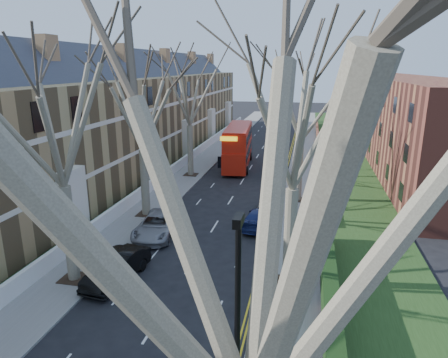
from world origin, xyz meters
The scene contains 19 objects.
pavement_left centered at (-6.00, 39.00, 0.06)m, with size 3.00×102.00×0.12m, color slate.
pavement_right centered at (6.00, 39.00, 0.06)m, with size 3.00×102.00×0.12m, color slate.
terrace_left centered at (-13.65, 31.00, 5.53)m, with size 9.70×78.00×13.60m.
flats_right centered at (17.46, 43.00, 4.98)m, with size 13.97×54.00×10.00m.
wall_hedge_right centered at (7.70, 2.00, 1.12)m, with size 0.70×24.00×1.80m.
front_wall_left centered at (-7.65, 31.00, 0.62)m, with size 0.30×78.00×1.00m.
grass_verge_right centered at (10.50, 39.00, 0.15)m, with size 6.00×102.00×0.06m.
tree_left_mid centered at (-5.70, 6.00, 9.56)m, with size 10.50×10.50×14.71m.
tree_left_far centered at (-5.70, 16.00, 9.24)m, with size 10.15×10.15×14.22m.
tree_left_dist centered at (-5.70, 28.00, 9.56)m, with size 10.50×10.50×14.71m.
tree_right_near centered at (5.70, -6.00, 9.86)m, with size 10.85×10.85×15.20m.
tree_right_mid centered at (5.70, 8.00, 9.56)m, with size 10.50×10.50×14.71m.
tree_right_far centered at (5.70, 22.00, 9.24)m, with size 10.15×10.15×14.22m.
double_decker_bus centered at (-1.52, 33.10, 2.27)m, with size 3.51×11.19×4.60m.
car_left_mid centered at (-3.40, 6.50, 0.77)m, with size 1.62×4.64×1.53m, color black.
car_left_far centered at (-3.46, 12.70, 0.75)m, with size 2.49×5.41×1.50m, color gray.
car_right_near centered at (3.20, 15.67, 0.67)m, with size 1.86×4.58×1.33m, color navy.
car_right_mid centered at (3.51, 19.56, 0.64)m, with size 1.52×3.78×1.29m, color gray.
car_right_far centered at (3.39, 29.93, 0.77)m, with size 1.63×4.66×1.54m, color black.
Camera 1 is at (6.36, -11.28, 11.29)m, focal length 32.00 mm.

